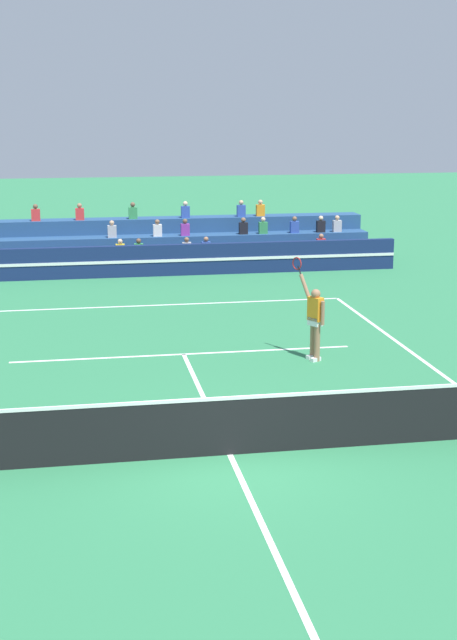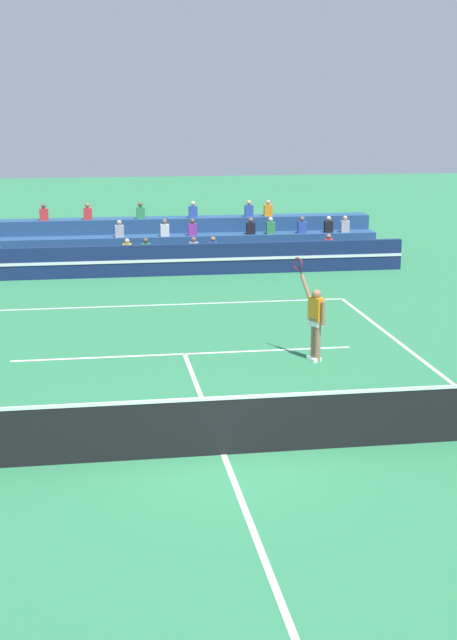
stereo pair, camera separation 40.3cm
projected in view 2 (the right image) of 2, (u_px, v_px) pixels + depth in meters
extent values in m
plane|color=#2D7A4C|center=(224.00, 455.00, 15.39)|extent=(120.00, 120.00, 0.00)
cube|color=white|center=(165.00, 305.00, 26.82)|extent=(11.00, 0.10, 0.01)
cube|color=white|center=(185.00, 354.00, 21.56)|extent=(8.25, 0.10, 0.01)
cube|color=white|center=(224.00, 454.00, 15.39)|extent=(0.10, 12.85, 0.01)
cube|color=black|center=(224.00, 427.00, 15.27)|extent=(11.90, 0.02, 1.00)
cube|color=white|center=(224.00, 398.00, 15.15)|extent=(11.90, 0.04, 0.06)
cube|color=navy|center=(154.00, 260.00, 31.18)|extent=(18.00, 0.24, 1.10)
cube|color=white|center=(154.00, 261.00, 31.05)|extent=(18.00, 0.02, 0.10)
cube|color=navy|center=(151.00, 262.00, 32.47)|extent=(17.28, 0.95, 0.55)
cube|color=red|center=(328.00, 245.00, 33.16)|extent=(0.32, 0.22, 0.44)
sphere|color=#9E7051|center=(329.00, 236.00, 33.09)|extent=(0.18, 0.18, 0.18)
cube|color=#B2B2B7|center=(194.00, 248.00, 32.41)|extent=(0.32, 0.22, 0.44)
sphere|color=brown|center=(194.00, 240.00, 32.34)|extent=(0.18, 0.18, 0.18)
cube|color=yellow|center=(127.00, 250.00, 32.06)|extent=(0.32, 0.22, 0.44)
sphere|color=beige|center=(127.00, 241.00, 31.98)|extent=(0.18, 0.18, 0.18)
cube|color=#338C4C|center=(146.00, 249.00, 32.16)|extent=(0.32, 0.22, 0.44)
sphere|color=brown|center=(146.00, 241.00, 32.08)|extent=(0.18, 0.18, 0.18)
cube|color=#2D4CA5|center=(213.00, 248.00, 32.52)|extent=(0.32, 0.22, 0.44)
sphere|color=#9E7051|center=(213.00, 239.00, 32.44)|extent=(0.18, 0.18, 0.18)
cube|color=navy|center=(150.00, 250.00, 33.31)|extent=(17.28, 0.95, 1.10)
cube|color=silver|center=(165.00, 230.00, 33.05)|extent=(0.32, 0.22, 0.44)
sphere|color=brown|center=(165.00, 222.00, 32.98)|extent=(0.18, 0.18, 0.18)
cube|color=#B2B2B7|center=(345.00, 226.00, 34.08)|extent=(0.32, 0.22, 0.44)
sphere|color=tan|center=(345.00, 218.00, 34.00)|extent=(0.18, 0.18, 0.18)
cube|color=#338C4C|center=(271.00, 228.00, 33.65)|extent=(0.32, 0.22, 0.44)
sphere|color=beige|center=(271.00, 220.00, 33.57)|extent=(0.18, 0.18, 0.18)
cube|color=black|center=(328.00, 227.00, 33.98)|extent=(0.32, 0.22, 0.44)
sphere|color=beige|center=(329.00, 218.00, 33.91)|extent=(0.18, 0.18, 0.18)
cube|color=purple|center=(192.00, 230.00, 33.21)|extent=(0.32, 0.22, 0.44)
sphere|color=brown|center=(192.00, 221.00, 33.13)|extent=(0.18, 0.18, 0.18)
cube|color=#B2B2B7|center=(119.00, 231.00, 32.80)|extent=(0.32, 0.22, 0.44)
sphere|color=tan|center=(119.00, 223.00, 32.73)|extent=(0.18, 0.18, 0.18)
cube|color=#2D4CA5|center=(302.00, 227.00, 33.83)|extent=(0.32, 0.22, 0.44)
sphere|color=brown|center=(302.00, 219.00, 33.75)|extent=(0.18, 0.18, 0.18)
cube|color=black|center=(251.00, 228.00, 33.53)|extent=(0.32, 0.22, 0.44)
sphere|color=brown|center=(251.00, 220.00, 33.46)|extent=(0.18, 0.18, 0.18)
cube|color=navy|center=(148.00, 239.00, 34.16)|extent=(17.28, 0.95, 1.65)
cube|color=red|center=(88.00, 214.00, 33.42)|extent=(0.32, 0.22, 0.44)
sphere|color=#9E7051|center=(87.00, 205.00, 33.34)|extent=(0.18, 0.18, 0.18)
cube|color=red|center=(44.00, 215.00, 33.18)|extent=(0.32, 0.22, 0.44)
sphere|color=brown|center=(43.00, 206.00, 33.10)|extent=(0.18, 0.18, 0.18)
cube|color=#2D4CA5|center=(249.00, 211.00, 34.33)|extent=(0.32, 0.22, 0.44)
sphere|color=tan|center=(249.00, 203.00, 34.25)|extent=(0.18, 0.18, 0.18)
cube|color=orange|center=(268.00, 210.00, 34.44)|extent=(0.32, 0.22, 0.44)
sphere|color=tan|center=(268.00, 202.00, 34.37)|extent=(0.18, 0.18, 0.18)
cube|color=#2D4CA5|center=(193.00, 212.00, 34.01)|extent=(0.32, 0.22, 0.44)
sphere|color=beige|center=(193.00, 203.00, 33.93)|extent=(0.18, 0.18, 0.18)
cube|color=#338C4C|center=(141.00, 213.00, 33.71)|extent=(0.32, 0.22, 0.44)
sphere|color=brown|center=(140.00, 204.00, 33.63)|extent=(0.18, 0.18, 0.18)
cylinder|color=#9E7051|center=(318.00, 343.00, 20.84)|extent=(0.14, 0.14, 0.90)
cylinder|color=#9E7051|center=(314.00, 340.00, 21.06)|extent=(0.14, 0.14, 0.90)
cube|color=white|center=(316.00, 322.00, 20.81)|extent=(0.33, 0.38, 0.20)
cube|color=orange|center=(316.00, 309.00, 20.74)|extent=(0.35, 0.41, 0.56)
sphere|color=#9E7051|center=(316.00, 294.00, 20.66)|extent=(0.22, 0.22, 0.22)
cube|color=white|center=(316.00, 360.00, 20.91)|extent=(0.29, 0.23, 0.09)
cube|color=white|center=(312.00, 357.00, 21.13)|extent=(0.29, 0.23, 0.09)
cylinder|color=#9E7051|center=(323.00, 314.00, 20.57)|extent=(0.09, 0.09, 0.56)
cylinder|color=#9E7051|center=(306.00, 287.00, 20.91)|extent=(0.26, 0.37, 0.57)
cylinder|color=black|center=(300.00, 271.00, 20.98)|extent=(0.09, 0.14, 0.21)
torus|color=#B21E1E|center=(298.00, 264.00, 21.01)|extent=(0.23, 0.38, 0.42)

